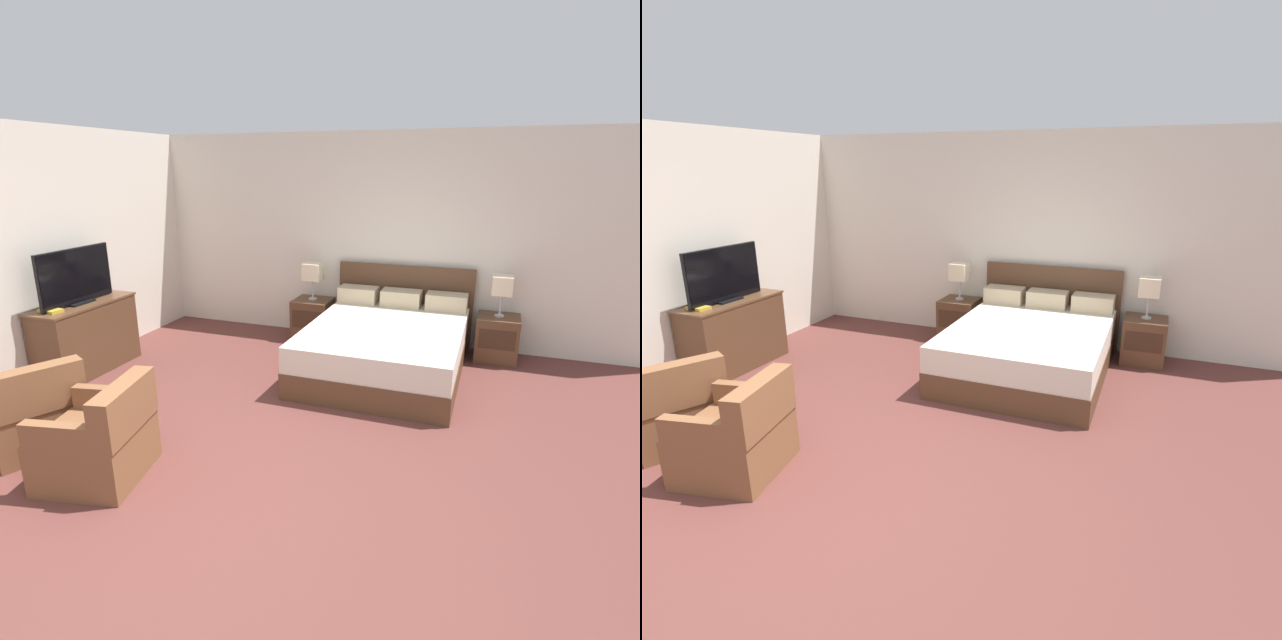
{
  "view_description": "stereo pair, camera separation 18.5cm",
  "coord_description": "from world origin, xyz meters",
  "views": [
    {
      "loc": [
        1.55,
        -2.32,
        2.21
      ],
      "look_at": [
        -0.06,
        2.18,
        0.75
      ],
      "focal_mm": 28.0,
      "sensor_mm": 36.0,
      "label": 1
    },
    {
      "loc": [
        1.73,
        -2.25,
        2.21
      ],
      "look_at": [
        -0.06,
        2.18,
        0.75
      ],
      "focal_mm": 28.0,
      "sensor_mm": 36.0,
      "label": 2
    }
  ],
  "objects": [
    {
      "name": "tv",
      "position": [
        -2.68,
        1.73,
        1.09
      ],
      "size": [
        0.18,
        0.97,
        0.6
      ],
      "color": "black",
      "rests_on": "dresser"
    },
    {
      "name": "nightstand_right",
      "position": [
        1.64,
        3.67,
        0.27
      ],
      "size": [
        0.48,
        0.46,
        0.54
      ],
      "color": "brown",
      "rests_on": "ground"
    },
    {
      "name": "ground_plane",
      "position": [
        0.0,
        0.0,
        0.0
      ],
      "size": [
        11.9,
        11.9,
        0.0
      ],
      "primitive_type": "plane",
      "color": "brown"
    },
    {
      "name": "wall_back",
      "position": [
        0.0,
        4.0,
        1.33
      ],
      "size": [
        7.09,
        0.06,
        2.65
      ],
      "primitive_type": "cube",
      "color": "silver",
      "rests_on": "ground"
    },
    {
      "name": "dresser",
      "position": [
        -2.69,
        1.77,
        0.41
      ],
      "size": [
        0.47,
        1.19,
        0.8
      ],
      "color": "brown",
      "rests_on": "ground"
    },
    {
      "name": "book_red_cover",
      "position": [
        -2.7,
        1.36,
        0.81
      ],
      "size": [
        0.24,
        0.16,
        0.03
      ],
      "primitive_type": "cube",
      "rotation": [
        0.0,
        0.0,
        -0.08
      ],
      "color": "gold",
      "rests_on": "dresser"
    },
    {
      "name": "armchair_companion",
      "position": [
        -1.07,
        0.19,
        0.28
      ],
      "size": [
        0.81,
        0.81,
        0.76
      ],
      "color": "brown",
      "rests_on": "ground"
    },
    {
      "name": "table_lamp_left",
      "position": [
        -0.7,
        3.67,
        0.91
      ],
      "size": [
        0.23,
        0.23,
        0.48
      ],
      "color": "#B7B7BC",
      "rests_on": "nightstand_left"
    },
    {
      "name": "armchair_by_window",
      "position": [
        -1.89,
        0.35,
        0.28
      ],
      "size": [
        0.92,
        0.92,
        0.76
      ],
      "color": "brown",
      "rests_on": "ground"
    },
    {
      "name": "nightstand_left",
      "position": [
        -0.7,
        3.67,
        0.27
      ],
      "size": [
        0.48,
        0.46,
        0.54
      ],
      "color": "brown",
      "rests_on": "ground"
    },
    {
      "name": "table_lamp_right",
      "position": [
        1.64,
        3.67,
        0.91
      ],
      "size": [
        0.23,
        0.23,
        0.48
      ],
      "color": "#B7B7BC",
      "rests_on": "nightstand_right"
    },
    {
      "name": "bed",
      "position": [
        0.47,
        2.91,
        0.3
      ],
      "size": [
        1.72,
        2.14,
        1.03
      ],
      "color": "brown",
      "rests_on": "ground"
    },
    {
      "name": "wall_left",
      "position": [
        -2.97,
        1.68,
        1.33
      ],
      "size": [
        0.06,
        5.77,
        2.65
      ],
      "primitive_type": "cube",
      "color": "silver",
      "rests_on": "ground"
    }
  ]
}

